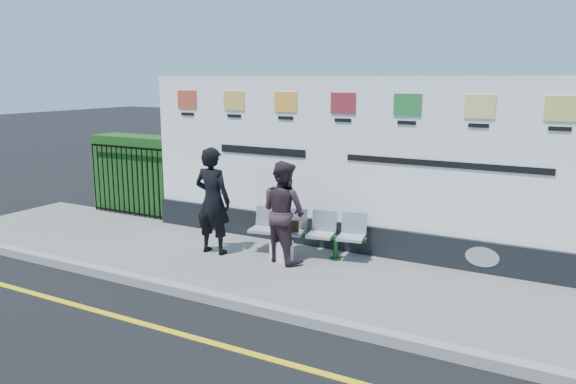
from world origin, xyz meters
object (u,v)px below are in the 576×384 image
Objects in this scene: billboard at (344,176)px; woman_left at (213,201)px; woman_right at (284,212)px; bench at (306,244)px.

woman_left is (-1.85, -1.29, -0.38)m from billboard.
woman_left reaches higher than woman_right.
billboard is 4.06× the size of bench.
woman_right is at bearing -118.21° from billboard.
billboard is 4.35× the size of woman_left.
woman_left is 1.29m from woman_right.
woman_right is (-0.58, -1.08, -0.47)m from billboard.
billboard reaches higher than woman_left.
billboard is 2.28m from woman_left.
billboard is 4.79× the size of woman_right.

